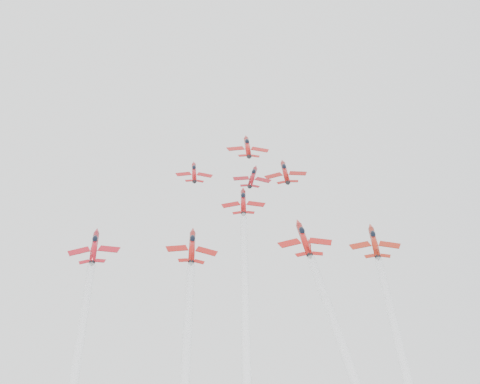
{
  "coord_description": "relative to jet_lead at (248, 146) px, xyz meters",
  "views": [
    {
      "loc": [
        1.04,
        -138.43,
        130.21
      ],
      "look_at": [
        0.0,
        2.0,
        157.07
      ],
      "focal_mm": 50.0,
      "sensor_mm": 36.0,
      "label": 1
    }
  ],
  "objects": [
    {
      "name": "jet_lead",
      "position": [
        0.0,
        0.0,
        0.0
      ],
      "size": [
        10.52,
        12.84,
        10.09
      ],
      "rotation": [
        0.66,
        0.02,
        0.09
      ],
      "color": "#AE1210"
    },
    {
      "name": "jet_row2_center",
      "position": [
        1.02,
        -13.63,
        -10.59
      ],
      "size": [
        8.7,
        10.62,
        8.35
      ],
      "rotation": [
        0.66,
        0.1,
        -0.11
      ],
      "color": "maroon"
    },
    {
      "name": "jet_center",
      "position": [
        -1.01,
        -58.34,
        -45.37
      ],
      "size": [
        9.18,
        79.78,
        62.3
      ],
      "rotation": [
        0.66,
        -0.02,
        -0.01
      ],
      "color": "#A60F11"
    },
    {
      "name": "jet_row2_left",
      "position": [
        -12.28,
        -11.71,
        -9.11
      ],
      "size": [
        8.49,
        10.36,
        8.14
      ],
      "rotation": [
        0.66,
        0.02,
        0.12
      ],
      "color": "#AA1013"
    },
    {
      "name": "jet_row2_right",
      "position": [
        8.55,
        -11.66,
        -9.06
      ],
      "size": [
        9.71,
        11.85,
        9.31
      ],
      "rotation": [
        0.66,
        -0.1,
        -0.01
      ],
      "color": "#9C120E"
    }
  ]
}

